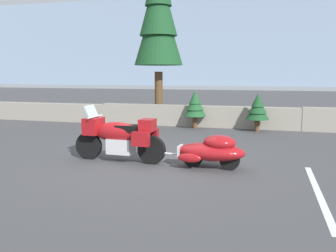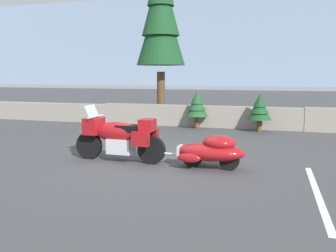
% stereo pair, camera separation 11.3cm
% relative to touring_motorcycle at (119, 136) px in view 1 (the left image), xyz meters
% --- Properties ---
extents(ground_plane, '(80.00, 80.00, 0.00)m').
position_rel_touring_motorcycle_xyz_m(ground_plane, '(0.64, 0.28, -0.62)').
color(ground_plane, '#424244').
extents(stone_guard_wall, '(24.00, 0.57, 0.87)m').
position_rel_touring_motorcycle_xyz_m(stone_guard_wall, '(0.56, 6.24, -0.21)').
color(stone_guard_wall, gray).
rests_on(stone_guard_wall, ground).
extents(distant_ridgeline, '(240.00, 80.00, 16.00)m').
position_rel_touring_motorcycle_xyz_m(distant_ridgeline, '(0.64, 96.25, 7.38)').
color(distant_ridgeline, '#7F93AD').
rests_on(distant_ridgeline, ground).
extents(touring_motorcycle, '(2.31, 0.78, 1.33)m').
position_rel_touring_motorcycle_xyz_m(touring_motorcycle, '(0.00, 0.00, 0.00)').
color(touring_motorcycle, black).
rests_on(touring_motorcycle, ground).
extents(car_shaped_trailer, '(2.21, 0.80, 0.76)m').
position_rel_touring_motorcycle_xyz_m(car_shaped_trailer, '(2.24, -0.08, -0.21)').
color(car_shaped_trailer, black).
rests_on(car_shaped_trailer, ground).
extents(pine_tree_tall, '(2.12, 2.12, 7.58)m').
position_rel_touring_motorcycle_xyz_m(pine_tree_tall, '(-1.29, 7.48, 4.13)').
color(pine_tree_tall, brown).
rests_on(pine_tree_tall, ground).
extents(pine_sapling_near, '(0.85, 0.85, 1.39)m').
position_rel_touring_motorcycle_xyz_m(pine_sapling_near, '(3.06, 5.51, 0.25)').
color(pine_sapling_near, brown).
rests_on(pine_sapling_near, ground).
extents(pine_sapling_farther, '(0.86, 0.86, 1.46)m').
position_rel_touring_motorcycle_xyz_m(pine_sapling_farther, '(0.71, 5.71, 0.29)').
color(pine_sapling_farther, brown).
rests_on(pine_sapling_farther, ground).
extents(parking_stripe_marker, '(0.12, 3.60, 0.01)m').
position_rel_touring_motorcycle_xyz_m(parking_stripe_marker, '(4.31, -1.22, -0.62)').
color(parking_stripe_marker, silver).
rests_on(parking_stripe_marker, ground).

